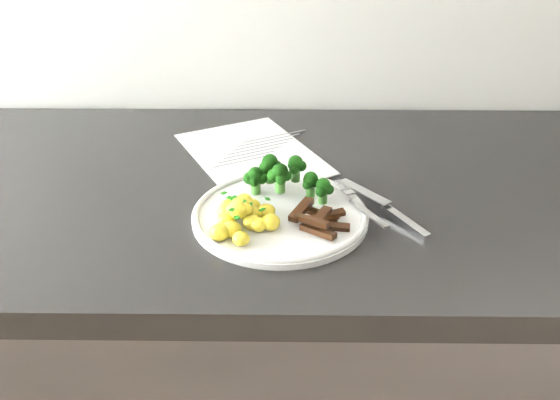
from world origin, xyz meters
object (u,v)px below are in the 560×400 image
at_px(beef_strips, 318,219).
at_px(fork, 361,206).
at_px(plate, 280,214).
at_px(counter, 320,400).
at_px(broccoli, 283,175).
at_px(recipe_paper, 252,153).
at_px(knife, 393,213).
at_px(potatoes, 244,216).

xyz_separation_m(beef_strips, fork, (0.06, 0.04, -0.00)).
bearing_deg(beef_strips, plate, 149.59).
bearing_deg(counter, broccoli, -150.30).
xyz_separation_m(counter, recipe_paper, (-0.13, 0.11, 0.47)).
bearing_deg(broccoli, counter, 29.70).
distance_m(plate, knife, 0.16).
relative_size(potatoes, beef_strips, 1.19).
height_order(broccoli, beef_strips, broccoli).
height_order(broccoli, fork, broccoli).
xyz_separation_m(plate, fork, (0.11, 0.01, 0.01)).
relative_size(counter, beef_strips, 28.67).
bearing_deg(plate, recipe_paper, 103.41).
xyz_separation_m(beef_strips, knife, (0.11, 0.03, -0.01)).
bearing_deg(counter, plate, -128.08).
xyz_separation_m(potatoes, knife, (0.21, 0.04, -0.01)).
height_order(potatoes, beef_strips, potatoes).
bearing_deg(fork, counter, 112.36).
height_order(counter, beef_strips, beef_strips).
xyz_separation_m(recipe_paper, broccoli, (0.05, -0.15, 0.04)).
distance_m(potatoes, beef_strips, 0.10).
bearing_deg(broccoli, beef_strips, -60.58).
bearing_deg(beef_strips, counter, 78.88).
bearing_deg(recipe_paper, plate, -76.59).
height_order(broccoli, knife, broccoli).
relative_size(plate, broccoli, 1.89).
relative_size(potatoes, knife, 0.66).
bearing_deg(plate, fork, 3.78).
relative_size(plate, knife, 1.57).
relative_size(counter, broccoli, 19.12).
height_order(counter, broccoli, broccoli).
bearing_deg(broccoli, plate, -93.05).
height_order(counter, potatoes, potatoes).
bearing_deg(recipe_paper, fork, -50.97).
distance_m(broccoli, knife, 0.17).
xyz_separation_m(broccoli, beef_strips, (0.05, -0.09, -0.02)).
xyz_separation_m(counter, plate, (-0.08, -0.10, 0.48)).
distance_m(beef_strips, knife, 0.11).
height_order(potatoes, fork, potatoes).
bearing_deg(fork, recipe_paper, 129.03).
relative_size(broccoli, knife, 0.83).
height_order(beef_strips, knife, beef_strips).
xyz_separation_m(broccoli, knife, (0.16, -0.05, -0.03)).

